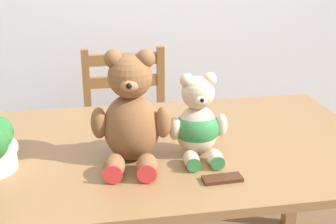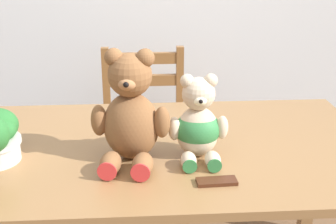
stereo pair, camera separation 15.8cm
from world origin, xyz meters
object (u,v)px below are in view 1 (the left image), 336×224
at_px(wooden_chair_behind, 128,130).
at_px(teddy_bear_left, 131,115).
at_px(teddy_bear_right, 198,124).
at_px(chocolate_bar, 222,179).

relative_size(wooden_chair_behind, teddy_bear_left, 2.26).
height_order(wooden_chair_behind, teddy_bear_left, teddy_bear_left).
height_order(wooden_chair_behind, teddy_bear_right, teddy_bear_right).
xyz_separation_m(teddy_bear_left, chocolate_bar, (0.27, -0.19, -0.16)).
relative_size(wooden_chair_behind, teddy_bear_right, 2.94).
relative_size(teddy_bear_left, teddy_bear_right, 1.30).
bearing_deg(wooden_chair_behind, chocolate_bar, 101.35).
xyz_separation_m(wooden_chair_behind, chocolate_bar, (0.21, -1.05, 0.26)).
height_order(teddy_bear_left, teddy_bear_right, teddy_bear_left).
distance_m(wooden_chair_behind, teddy_bear_left, 0.96).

